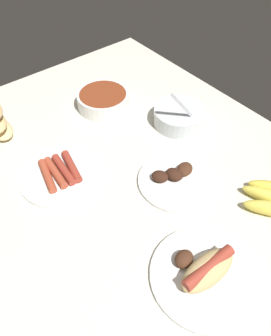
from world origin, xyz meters
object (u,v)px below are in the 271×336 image
Objects in this scene: bowl_coleslaw at (180,116)px; plate_sausages at (60,174)px; plate_grilled_meat at (176,179)px; bowl_chili at (103,100)px; plate_hotdog_assembled at (206,272)px.

plate_sausages is at bearing -95.28° from bowl_coleslaw.
bowl_coleslaw is (-16.53, 16.92, 1.87)cm from plate_grilled_meat.
bowl_coleslaw reaches higher than bowl_chili.
bowl_coleslaw is at bearing 142.52° from plate_hotdog_assembled.
plate_grilled_meat is 23.73cm from bowl_coleslaw.
plate_grilled_meat is (37.62, -3.74, -1.75)cm from bowl_chili.
plate_hotdog_assembled is (22.44, -12.95, 0.87)cm from plate_grilled_meat.
plate_hotdog_assembled is (60.05, -16.69, -0.88)cm from bowl_chili.
plate_hotdog_assembled reaches higher than bowl_chili.
plate_hotdog_assembled is at bearing -37.48° from bowl_coleslaw.
bowl_chili is 31.32cm from plate_sausages.
plate_sausages is (17.47, -25.93, -1.79)cm from bowl_chili.
bowl_coleslaw is (3.62, 39.11, 1.90)cm from plate_sausages.
bowl_chili reaches higher than plate_sausages.
bowl_chili is 24.87cm from bowl_coleslaw.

